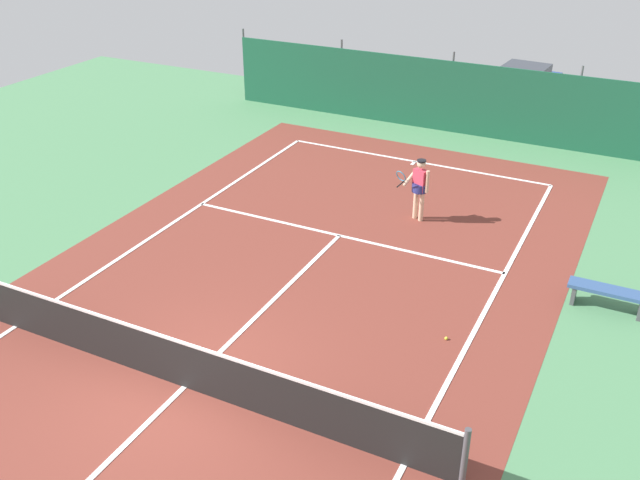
{
  "coord_description": "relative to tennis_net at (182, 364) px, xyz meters",
  "views": [
    {
      "loc": [
        6.52,
        -7.71,
        8.17
      ],
      "look_at": [
        0.43,
        4.48,
        0.9
      ],
      "focal_mm": 39.86,
      "sensor_mm": 36.0,
      "label": 1
    }
  ],
  "objects": [
    {
      "name": "tennis_player",
      "position": [
        1.41,
        8.14,
        0.45
      ],
      "size": [
        0.84,
        0.65,
        1.64
      ],
      "rotation": [
        0.0,
        0.0,
        2.75
      ],
      "color": "#D8AD8C",
      "rests_on": "ground"
    },
    {
      "name": "courtside_bench",
      "position": [
        6.31,
        5.92,
        -0.14
      ],
      "size": [
        1.6,
        0.4,
        0.49
      ],
      "color": "#335184",
      "rests_on": "ground"
    },
    {
      "name": "tennis_net",
      "position": [
        0.0,
        0.0,
        0.0
      ],
      "size": [
        10.12,
        0.1,
        1.1
      ],
      "color": "black",
      "rests_on": "ground"
    },
    {
      "name": "tennis_ball_near_player",
      "position": [
        3.69,
        3.41,
        -0.48
      ],
      "size": [
        0.07,
        0.07,
        0.07
      ],
      "primitive_type": "sphere",
      "color": "#CCDB33",
      "rests_on": "ground"
    },
    {
      "name": "back_fence",
      "position": [
        -0.0,
        15.57,
        0.16
      ],
      "size": [
        16.3,
        0.98,
        2.7
      ],
      "color": "#195138",
      "rests_on": "ground"
    },
    {
      "name": "court_surface",
      "position": [
        0.0,
        0.0,
        -0.51
      ],
      "size": [
        11.02,
        26.6,
        0.01
      ],
      "color": "brown",
      "rests_on": "ground"
    },
    {
      "name": "parked_car",
      "position": [
        1.74,
        18.3,
        0.33
      ],
      "size": [
        2.3,
        4.34,
        1.68
      ],
      "rotation": [
        0.0,
        0.0,
        -0.09
      ],
      "color": "navy",
      "rests_on": "ground"
    },
    {
      "name": "ground_plane",
      "position": [
        0.0,
        0.0,
        -0.51
      ],
      "size": [
        36.0,
        36.0,
        0.0
      ],
      "primitive_type": "plane",
      "color": "#4C8456"
    }
  ]
}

